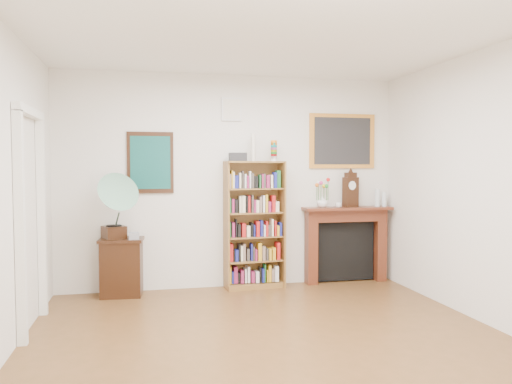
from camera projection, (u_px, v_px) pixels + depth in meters
room at (282, 191)px, 4.17m from camera, size 4.51×5.01×2.81m
door_casing at (31, 201)px, 4.87m from camera, size 0.08×1.02×2.17m
teal_poster at (150, 163)px, 6.35m from camera, size 0.58×0.04×0.78m
small_picture at (232, 109)px, 6.53m from camera, size 0.26×0.04×0.30m
gilt_painting at (342, 141)px, 6.89m from camera, size 0.95×0.04×0.75m
bookshelf at (255, 217)px, 6.54m from camera, size 0.79×0.34×1.92m
side_cabinet at (122, 267)px, 6.15m from camera, size 0.56×0.43×0.72m
fireplace at (345, 238)px, 6.90m from camera, size 1.24×0.30×1.04m
gramophone at (113, 202)px, 5.98m from camera, size 0.70×0.76×0.81m
cd_stack at (134, 236)px, 6.06m from camera, size 0.13×0.13×0.08m
mantel_clock at (350, 190)px, 6.86m from camera, size 0.23×0.16×0.47m
flower_vase at (322, 202)px, 6.76m from camera, size 0.16×0.16×0.15m
teacup at (339, 205)px, 6.74m from camera, size 0.10×0.10×0.07m
bottle_left at (377, 198)px, 6.91m from camera, size 0.07×0.07×0.24m
bottle_right at (384, 199)px, 6.92m from camera, size 0.06×0.06×0.20m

